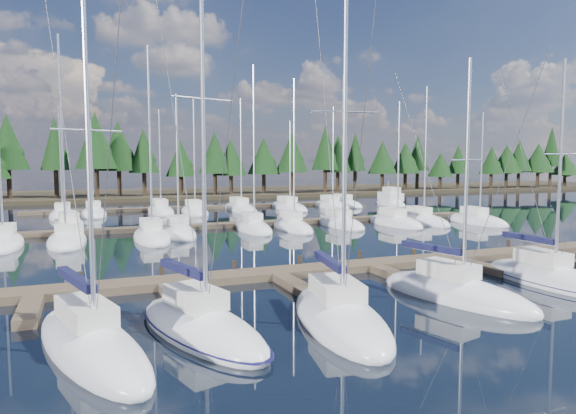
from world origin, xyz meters
name	(u,v)px	position (x,y,z in m)	size (l,w,h in m)	color
ground	(292,240)	(0.00, 30.00, 0.00)	(260.00, 260.00, 0.00)	black
far_shore	(172,193)	(0.00, 90.00, 0.30)	(220.00, 30.00, 0.60)	#332A1C
main_dock	(373,267)	(0.00, 17.36, 0.20)	(44.00, 6.13, 0.90)	brown
back_docks	(228,214)	(0.00, 49.58, 0.20)	(50.00, 21.80, 0.40)	brown
front_sailboat_0	(91,345)	(-15.69, 9.60, 0.29)	(4.81, 9.44, 13.46)	white
front_sailboat_1	(200,326)	(-11.87, 10.08, 0.30)	(5.00, 8.94, 15.66)	white
front_sailboat_2	(339,317)	(-6.52, 9.19, 0.29)	(4.40, 9.00, 15.01)	white
front_sailboat_3	(455,293)	(0.20, 10.48, 0.28)	(4.53, 8.71, 11.79)	white
front_sailboat_4	(548,279)	(6.78, 11.10, 0.28)	(2.79, 8.53, 12.33)	white
back_sailboat_rows	(246,217)	(0.82, 45.33, 0.27)	(45.85, 32.84, 16.59)	white
motor_yacht_left	(69,235)	(-16.90, 36.54, 0.44)	(3.19, 7.90, 3.84)	white
motor_yacht_right	(390,202)	(26.15, 55.60, 0.48)	(4.40, 9.07, 4.34)	white
tree_line	(167,155)	(-2.33, 80.21, 7.50)	(184.01, 12.02, 13.67)	black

